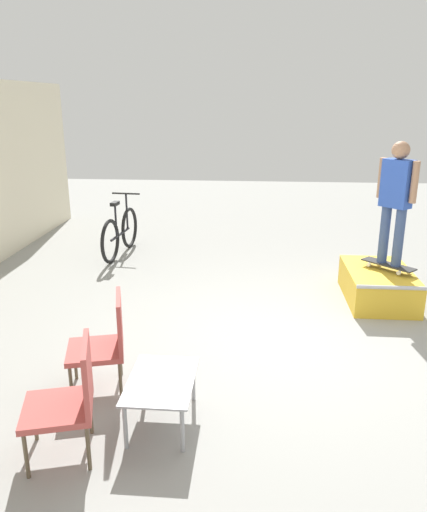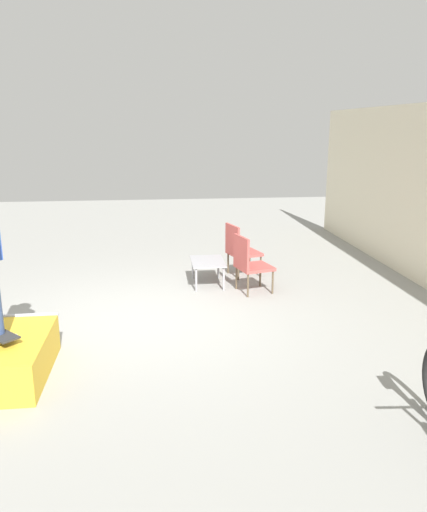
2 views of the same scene
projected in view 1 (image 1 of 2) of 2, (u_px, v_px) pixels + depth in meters
ground_plane at (280, 343)px, 5.71m from camera, size 24.00×24.00×0.00m
skate_ramp_box at (378, 285)px, 6.89m from camera, size 1.37×0.86×0.46m
skateboard_on_ramp at (388, 265)px, 6.79m from camera, size 0.67×0.66×0.07m
person_skater at (396, 194)px, 6.50m from camera, size 0.45×0.41×1.64m
coffee_table at (161, 385)px, 4.20m from camera, size 0.82×0.55×0.41m
patio_chair_left at (70, 396)px, 3.79m from camera, size 0.64×0.64×0.94m
patio_chair_right at (105, 340)px, 4.68m from camera, size 0.64×0.64×0.94m
bicycle at (120, 233)px, 8.88m from camera, size 1.73×0.52×1.06m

